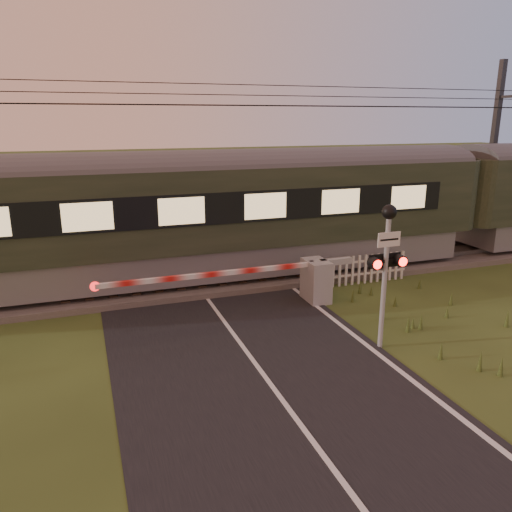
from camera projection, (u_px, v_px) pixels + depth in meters
name	position (u px, v px, depth m)	size (l,w,h in m)	color
ground	(265.00, 377.00, 10.22)	(160.00, 160.00, 0.00)	#2D3A16
road	(270.00, 382.00, 10.01)	(6.00, 140.00, 0.03)	black
track_bed	(195.00, 280.00, 16.11)	(140.00, 3.40, 0.39)	#47423D
overhead_wires	(188.00, 97.00, 14.59)	(120.00, 0.62, 0.62)	black
train	(455.00, 198.00, 18.74)	(41.56, 2.87, 3.87)	slate
boom_gate	(306.00, 279.00, 14.24)	(7.28, 0.94, 1.24)	gray
crossing_signal	(387.00, 251.00, 10.97)	(0.85, 0.35, 3.34)	gray
picket_fence	(359.00, 270.00, 15.84)	(3.47, 0.08, 0.95)	silver
catenary_mast	(494.00, 148.00, 21.54)	(0.24, 2.47, 7.48)	#2D2D30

